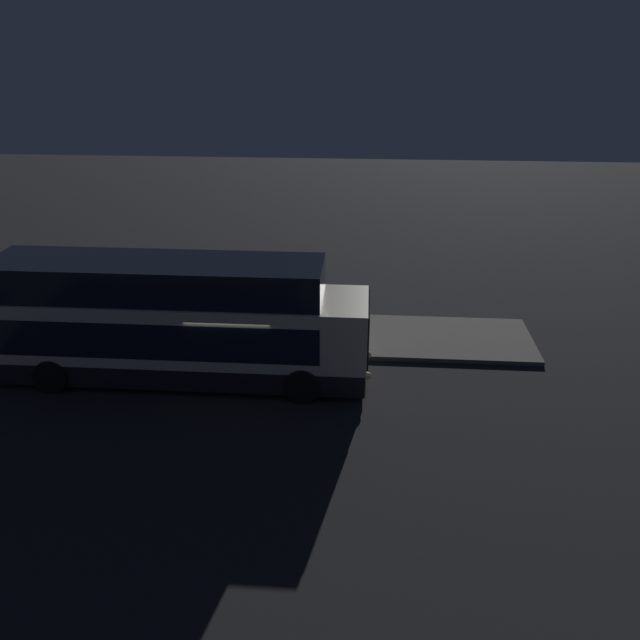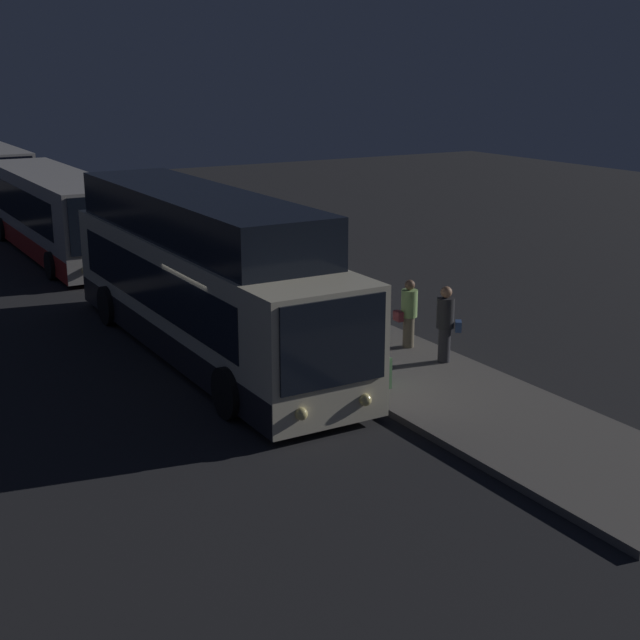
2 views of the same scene
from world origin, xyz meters
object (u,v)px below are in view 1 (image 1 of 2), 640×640
Objects in this scene: passenger_with_bags at (275,298)px; passenger_boarding at (310,296)px; suitcase at (324,338)px; bus_lead at (173,327)px; passenger_waiting at (306,325)px; sign_post at (136,299)px.

passenger_boarding is at bearing -171.34° from passenger_with_bags.
bus_lead is at bearing -155.20° from suitcase.
passenger_waiting is 0.75× the size of sign_post.
sign_post is (-2.07, 2.45, -0.12)m from bus_lead.
suitcase is at bearing 138.78° from passenger_with_bags.
bus_lead is 5.87m from passenger_boarding.
passenger_with_bags is 1.83× the size of suitcase.
bus_lead is 7.17× the size of passenger_with_bags.
passenger_with_bags is at bearing 58.83° from bus_lead.
passenger_waiting is (0.07, -2.45, -0.03)m from passenger_boarding.
suitcase is 6.75m from sign_post.
suitcase is at bearing 24.80° from bus_lead.
passenger_boarding is (3.92, 4.33, -0.61)m from bus_lead.
passenger_boarding is at bearing 17.37° from sign_post.
bus_lead is 3.21m from sign_post.
passenger_boarding reaches higher than suitcase.
sign_post is at bearing 177.09° from suitcase.
passenger_with_bags is at bearing 21.20° from sign_post.
passenger_waiting is 2.77m from passenger_with_bags.
passenger_boarding is 1.07× the size of passenger_with_bags.
passenger_with_bags is 2.98m from suitcase.
passenger_waiting is 1.04× the size of passenger_with_bags.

